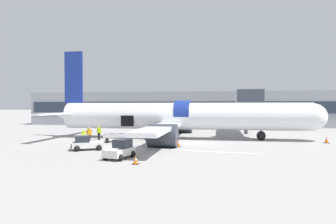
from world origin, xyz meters
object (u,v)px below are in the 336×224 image
object	(u,v)px
ground_crew_loader_b	(99,132)
ground_crew_driver	(89,134)
airplane	(179,117)
baggage_tug_lead	(86,144)
baggage_cart_loading	(117,137)
baggage_tug_mid	(120,150)
ground_crew_supervisor	(84,136)
ground_crew_loader_a	(146,134)

from	to	relation	value
ground_crew_loader_b	ground_crew_driver	xyz separation A→B (m)	(-0.09, -2.68, 0.01)
airplane	baggage_tug_lead	size ratio (longest dim) A/B	10.45
baggage_tug_lead	baggage_cart_loading	distance (m)	6.71
ground_crew_loader_b	baggage_tug_lead	bearing A→B (deg)	-75.20
airplane	baggage_tug_mid	distance (m)	15.85
baggage_cart_loading	ground_crew_driver	xyz separation A→B (m)	(-3.10, -0.92, 0.41)
baggage_tug_mid	ground_crew_supervisor	size ratio (longest dim) A/B	1.89
baggage_cart_loading	ground_crew_supervisor	world-z (taller)	ground_crew_supervisor
baggage_cart_loading	ground_crew_loader_a	world-z (taller)	ground_crew_loader_a
baggage_tug_lead	airplane	bearing A→B (deg)	56.70
baggage_tug_mid	ground_crew_supervisor	bearing A→B (deg)	131.93
baggage_cart_loading	ground_crew_loader_b	world-z (taller)	ground_crew_loader_b
baggage_tug_lead	ground_crew_driver	bearing A→B (deg)	111.97
ground_crew_supervisor	ground_crew_loader_b	bearing A→B (deg)	91.50
baggage_tug_mid	ground_crew_driver	size ratio (longest dim) A/B	1.75
baggage_cart_loading	ground_crew_loader_a	bearing A→B (deg)	38.91
airplane	ground_crew_driver	distance (m)	11.65
baggage_cart_loading	ground_crew_loader_b	distance (m)	3.51
airplane	ground_crew_driver	size ratio (longest dim) A/B	19.30
ground_crew_driver	ground_crew_supervisor	size ratio (longest dim) A/B	1.08
ground_crew_loader_a	ground_crew_driver	world-z (taller)	ground_crew_driver
ground_crew_loader_b	ground_crew_driver	size ratio (longest dim) A/B	0.99
baggage_tug_mid	baggage_cart_loading	bearing A→B (deg)	110.93
baggage_cart_loading	ground_crew_driver	world-z (taller)	ground_crew_driver
baggage_tug_mid	ground_crew_driver	bearing A→B (deg)	126.53
ground_crew_loader_a	ground_crew_loader_b	distance (m)	5.98
airplane	ground_crew_loader_a	size ratio (longest dim) A/B	22.77
ground_crew_loader_a	ground_crew_driver	size ratio (longest dim) A/B	0.85
baggage_tug_mid	baggage_cart_loading	xyz separation A→B (m)	(-4.04, 10.55, -0.10)
airplane	ground_crew_loader_b	bearing A→B (deg)	-162.29
baggage_tug_lead	baggage_tug_mid	world-z (taller)	baggage_tug_mid
baggage_cart_loading	airplane	bearing A→B (deg)	35.70
baggage_tug_mid	ground_crew_loader_a	world-z (taller)	ground_crew_loader_a
baggage_tug_mid	ground_crew_supervisor	world-z (taller)	ground_crew_supervisor
baggage_tug_lead	ground_crew_driver	size ratio (longest dim) A/B	1.85
ground_crew_loader_b	ground_crew_driver	world-z (taller)	ground_crew_driver
airplane	ground_crew_supervisor	bearing A→B (deg)	-141.41
airplane	baggage_cart_loading	xyz separation A→B (m)	(-6.82, -4.90, -2.30)
baggage_tug_lead	ground_crew_driver	distance (m)	6.21
baggage_tug_lead	ground_crew_loader_b	bearing A→B (deg)	104.80
baggage_tug_mid	ground_crew_driver	xyz separation A→B (m)	(-7.14, 9.63, 0.31)
ground_crew_loader_a	baggage_cart_loading	bearing A→B (deg)	-141.09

